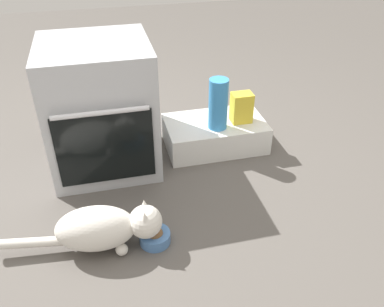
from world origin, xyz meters
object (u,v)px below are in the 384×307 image
(pantry_cabinet, at_px, (215,134))
(cat, at_px, (104,227))
(water_bottle, at_px, (218,104))
(snack_bag, at_px, (241,108))
(oven, at_px, (101,108))
(food_bowl, at_px, (155,237))

(pantry_cabinet, height_order, cat, cat)
(water_bottle, relative_size, snack_bag, 1.67)
(cat, xyz_separation_m, snack_bag, (0.86, 0.67, 0.14))
(oven, xyz_separation_m, water_bottle, (0.65, -0.04, -0.04))
(pantry_cabinet, height_order, snack_bag, snack_bag)
(snack_bag, bearing_deg, food_bowl, -132.87)
(cat, distance_m, water_bottle, 0.96)
(water_bottle, bearing_deg, pantry_cabinet, 84.29)
(oven, xyz_separation_m, pantry_cabinet, (0.66, 0.02, -0.27))
(cat, bearing_deg, oven, 92.48)
(cat, bearing_deg, snack_bag, 44.56)
(water_bottle, bearing_deg, cat, -138.00)
(oven, bearing_deg, pantry_cabinet, 1.87)
(food_bowl, bearing_deg, cat, 173.32)
(food_bowl, xyz_separation_m, snack_bag, (0.64, 0.69, 0.22))
(oven, bearing_deg, cat, -94.19)
(pantry_cabinet, xyz_separation_m, water_bottle, (-0.01, -0.06, 0.23))
(oven, height_order, food_bowl, oven)
(oven, bearing_deg, water_bottle, -3.74)
(oven, xyz_separation_m, food_bowl, (0.17, -0.70, -0.32))
(food_bowl, height_order, snack_bag, snack_bag)
(water_bottle, bearing_deg, oven, 176.26)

